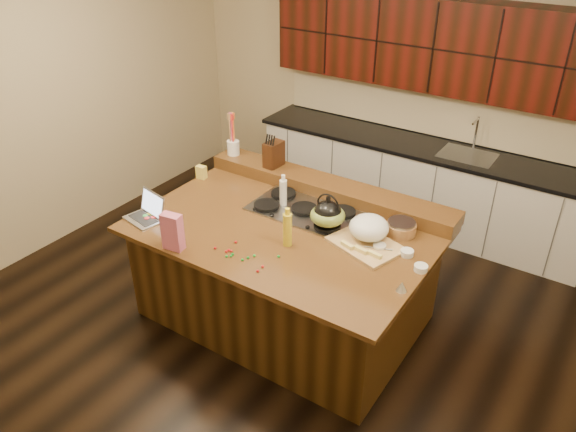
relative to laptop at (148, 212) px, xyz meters
The scene contains 35 objects.
room 1.21m from the laptop, 26.20° to the left, with size 5.52×5.02×2.72m.
island 1.26m from the laptop, 26.20° to the left, with size 2.40×1.60×0.92m.
back_ledge 1.59m from the laptop, 49.52° to the left, with size 2.40×0.30×0.12m, color black.
cooktop 1.31m from the laptop, 38.07° to the left, with size 0.92×0.52×0.05m.
back_counter 3.04m from the laptop, 64.03° to the left, with size 3.70×0.66×2.40m.
kettle 1.50m from the laptop, 26.97° to the left, with size 0.23×0.23×0.20m, color black.
green_bowl 1.49m from the laptop, 26.97° to the left, with size 0.28×0.28×0.16m, color olive.
laptop is the anchor object (origin of this frame).
oil_bottle 1.23m from the laptop, 14.33° to the left, with size 0.07×0.07×0.27m, color gold.
vinegar_bottle 1.15m from the laptop, 43.60° to the left, with size 0.06×0.06×0.25m, color silver.
wooden_tray 1.82m from the laptop, 21.93° to the left, with size 0.62×0.53×0.21m.
ramekin_a 2.25m from the laptop, 14.15° to the left, with size 0.10×0.10×0.04m, color white.
ramekin_b 1.92m from the laptop, 19.23° to the left, with size 0.10×0.10×0.04m, color white.
ramekin_c 2.13m from the laptop, 18.48° to the left, with size 0.10×0.10×0.04m, color white.
strainer_bowl 2.08m from the laptop, 26.79° to the left, with size 0.24×0.24×0.09m, color #996B3F.
kitchen_timer 2.17m from the laptop, ahead, with size 0.08×0.08×0.07m, color silver.
pink_bag 0.55m from the laptop, 23.21° to the right, with size 0.16×0.08×0.30m, color #CE617F.
candy_plate 0.05m from the laptop, 42.63° to the left, with size 0.18×0.18×0.01m, color white.
package_box 0.82m from the laptop, 98.38° to the left, with size 0.09×0.06×0.13m, color #E7D251.
utensil_crock 1.21m from the laptop, 91.88° to the left, with size 0.12×0.12×0.14m, color white.
knife_block 1.30m from the laptop, 69.88° to the left, with size 0.12×0.20×0.24m, color black.
gumdrop_0 1.22m from the laptop, ahead, with size 0.02×0.02×0.02m, color red.
gumdrop_1 1.05m from the laptop, ahead, with size 0.02×0.02×0.02m, color #198C26.
gumdrop_2 0.87m from the laptop, ahead, with size 0.02×0.02×0.02m, color red.
gumdrop_3 0.94m from the laptop, ahead, with size 0.02×0.02×0.02m, color #198C26.
gumdrop_4 0.85m from the laptop, ahead, with size 0.02×0.02×0.02m, color red.
gumdrop_5 1.24m from the laptop, ahead, with size 0.02×0.02×0.02m, color #198C26.
gumdrop_6 1.21m from the laptop, ahead, with size 0.02×0.02×0.02m, color red.
gumdrop_7 0.91m from the laptop, ahead, with size 0.02×0.02×0.02m, color #198C26.
gumdrop_8 0.77m from the laptop, ahead, with size 0.02×0.02×0.02m, color red.
gumdrop_9 1.04m from the laptop, ahead, with size 0.02×0.02×0.02m, color #198C26.
gumdrop_10 0.90m from the laptop, ahead, with size 0.02×0.02×0.02m, color red.
gumdrop_11 1.08m from the laptop, ahead, with size 0.02×0.02×0.02m, color #198C26.
gumdrop_12 0.87m from the laptop, ahead, with size 0.02×0.02×0.02m, color red.
gumdrop_13 0.93m from the laptop, ahead, with size 0.02×0.02×0.02m, color #198C26.
Camera 1 is at (2.16, -3.23, 3.31)m, focal length 35.00 mm.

